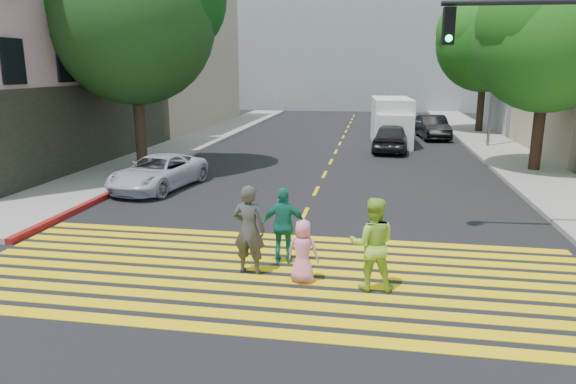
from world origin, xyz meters
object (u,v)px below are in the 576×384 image
(tree_left, at_px, (135,13))
(pedestrian_child, at_px, (303,251))
(dark_car_parked, at_px, (432,127))
(pedestrian_extra, at_px, (284,226))
(silver_car, at_px, (400,117))
(tree_right_near, at_px, (551,31))
(pedestrian_woman, at_px, (372,244))
(pedestrian_man, at_px, (249,230))
(tree_right_far, at_px, (488,37))
(white_sedan, at_px, (158,172))
(traffic_signal, at_px, (564,80))
(dark_car_near, at_px, (391,137))
(white_van, at_px, (391,123))

(tree_left, xyz_separation_m, pedestrian_child, (8.41, -10.70, -5.79))
(dark_car_parked, bearing_deg, pedestrian_extra, -110.03)
(pedestrian_extra, height_order, silver_car, pedestrian_extra)
(tree_left, height_order, tree_right_near, tree_left)
(pedestrian_woman, xyz_separation_m, pedestrian_extra, (-1.95, 1.11, -0.07))
(pedestrian_man, distance_m, dark_car_parked, 23.67)
(tree_right_far, xyz_separation_m, dark_car_parked, (-3.47, -3.45, -5.54))
(tree_right_far, distance_m, pedestrian_child, 28.46)
(white_sedan, distance_m, traffic_signal, 13.10)
(pedestrian_woman, distance_m, dark_car_near, 17.74)
(tree_right_far, xyz_separation_m, silver_car, (-5.19, 2.94, -5.55))
(pedestrian_extra, height_order, traffic_signal, traffic_signal)
(pedestrian_extra, bearing_deg, dark_car_parked, -109.05)
(pedestrian_child, relative_size, silver_car, 0.27)
(pedestrian_woman, distance_m, pedestrian_extra, 2.25)
(tree_right_near, bearing_deg, silver_car, 106.43)
(tree_right_near, xyz_separation_m, pedestrian_extra, (-8.62, -11.87, -4.85))
(pedestrian_extra, height_order, dark_car_near, pedestrian_extra)
(tree_right_near, height_order, pedestrian_child, tree_right_near)
(pedestrian_woman, bearing_deg, tree_right_near, -121.33)
(tree_left, distance_m, dark_car_near, 13.89)
(pedestrian_woman, bearing_deg, tree_left, -51.97)
(white_sedan, xyz_separation_m, silver_car, (9.47, 22.16, 0.09))
(pedestrian_extra, distance_m, silver_car, 28.80)
(white_van, height_order, traffic_signal, traffic_signal)
(pedestrian_woman, bearing_deg, dark_car_parked, -102.62)
(dark_car_near, bearing_deg, white_van, -86.12)
(tree_left, distance_m, pedestrian_woman, 15.59)
(dark_car_parked, height_order, white_van, white_van)
(pedestrian_man, bearing_deg, tree_right_near, -119.70)
(tree_right_far, bearing_deg, traffic_signal, -96.37)
(dark_car_near, relative_size, white_van, 0.78)
(tree_right_far, xyz_separation_m, pedestrian_child, (-8.32, -26.63, -5.59))
(dark_car_parked, xyz_separation_m, white_van, (-2.59, -2.80, 0.52))
(traffic_signal, bearing_deg, tree_right_far, 80.00)
(white_sedan, height_order, dark_car_parked, dark_car_parked)
(tree_left, xyz_separation_m, pedestrian_man, (7.22, -10.41, -5.49))
(tree_left, relative_size, pedestrian_man, 4.96)
(tree_left, height_order, pedestrian_man, tree_left)
(pedestrian_man, height_order, white_van, white_van)
(pedestrian_man, relative_size, silver_car, 0.40)
(tree_right_far, relative_size, dark_car_parked, 2.13)
(pedestrian_extra, relative_size, dark_car_parked, 0.40)
(silver_car, bearing_deg, pedestrian_man, 79.67)
(dark_car_near, relative_size, traffic_signal, 0.71)
(tree_right_near, height_order, pedestrian_man, tree_right_near)
(tree_right_far, height_order, pedestrian_extra, tree_right_far)
(pedestrian_woman, height_order, pedestrian_child, pedestrian_woman)
(white_sedan, bearing_deg, pedestrian_extra, -38.40)
(silver_car, relative_size, dark_car_parked, 1.11)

